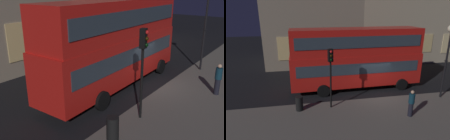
# 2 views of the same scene
# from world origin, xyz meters

# --- Properties ---
(ground_plane) EXTENTS (80.00, 80.00, 0.00)m
(ground_plane) POSITION_xyz_m (0.00, 0.00, 0.00)
(ground_plane) COLOR black
(double_decker_bus) EXTENTS (11.28, 2.99, 5.25)m
(double_decker_bus) POSITION_xyz_m (-1.34, 2.01, 2.94)
(double_decker_bus) COLOR red
(double_decker_bus) RESTS_ON ground
(traffic_light_near_kerb) EXTENTS (0.36, 0.39, 4.17)m
(traffic_light_near_kerb) POSITION_xyz_m (-4.05, -1.38, 3.11)
(traffic_light_near_kerb) COLOR black
(traffic_light_near_kerb) RESTS_ON sidewalk_slab
(street_lamp) EXTENTS (0.57, 0.57, 5.58)m
(street_lamp) POSITION_xyz_m (4.66, -1.29, 4.42)
(street_lamp) COLOR black
(street_lamp) RESTS_ON sidewalk_slab
(pedestrian) EXTENTS (0.37, 0.37, 1.78)m
(pedestrian) POSITION_xyz_m (0.79, -3.47, 1.03)
(pedestrian) COLOR black
(pedestrian) RESTS_ON sidewalk_slab
(litter_bin) EXTENTS (0.50, 0.50, 1.00)m
(litter_bin) POSITION_xyz_m (-6.24, -1.37, 0.62)
(litter_bin) COLOR black
(litter_bin) RESTS_ON sidewalk_slab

